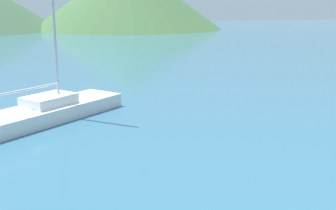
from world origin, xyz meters
name	(u,v)px	position (x,y,z in m)	size (l,w,h in m)	color
sailboat_inner	(50,109)	(-5.08, 18.00, 0.46)	(7.26, 6.13, 10.98)	white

